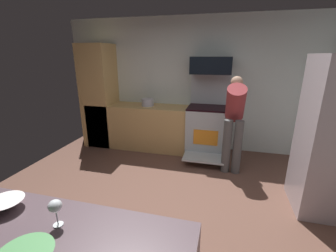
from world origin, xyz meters
name	(u,v)px	position (x,y,z in m)	size (l,w,h in m)	color
ground_plane	(160,214)	(0.00, 0.00, -0.01)	(5.20, 4.80, 0.02)	brown
wall_back	(192,85)	(0.00, 2.34, 1.30)	(5.20, 0.12, 2.60)	silver
lower_cabinet_run	(145,127)	(-0.90, 1.98, 0.45)	(2.40, 0.60, 0.90)	tan
cabinet_column	(100,96)	(-1.90, 1.98, 1.05)	(0.60, 0.60, 2.10)	tan
oven_range	(207,129)	(0.39, 1.97, 0.51)	(0.76, 1.04, 1.55)	#B2BDC3
microwave	(211,65)	(0.39, 2.06, 1.70)	(0.74, 0.38, 0.31)	black
person_cook	(234,118)	(0.85, 1.42, 0.92)	(0.31, 0.59, 1.55)	#525252
mixing_bowl_large	(6,205)	(-0.67, -1.29, 0.94)	(0.23, 0.23, 0.07)	white
wine_glass_extra	(55,207)	(-0.24, -1.33, 1.03)	(0.08, 0.08, 0.17)	silver
stock_pot	(148,102)	(-0.83, 1.98, 0.97)	(0.24, 0.24, 0.15)	#B4B5C4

